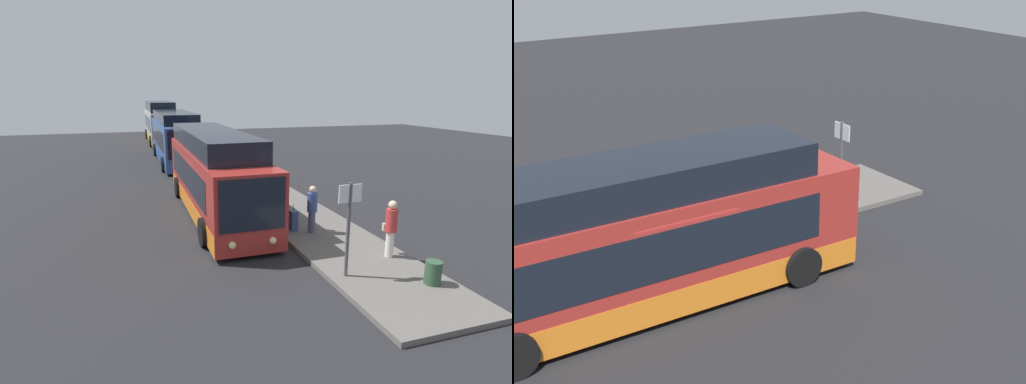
# 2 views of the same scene
# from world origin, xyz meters

# --- Properties ---
(ground) EXTENTS (80.00, 80.00, 0.00)m
(ground) POSITION_xyz_m (0.00, 0.00, 0.00)
(ground) COLOR #232326
(platform) EXTENTS (20.00, 3.19, 0.15)m
(platform) POSITION_xyz_m (0.00, 3.19, 0.08)
(platform) COLOR #605B56
(platform) RESTS_ON ground
(bus_lead) EXTENTS (10.98, 2.71, 3.60)m
(bus_lead) POSITION_xyz_m (-0.71, -0.00, 1.62)
(bus_lead) COLOR maroon
(bus_lead) RESTS_ON ground
(bus_second) EXTENTS (11.38, 2.90, 3.74)m
(bus_second) POSITION_xyz_m (-14.75, -0.00, 1.71)
(bus_second) COLOR #33518C
(bus_second) RESTS_ON ground
(bus_third) EXTENTS (11.57, 2.88, 4.21)m
(bus_third) POSITION_xyz_m (-27.91, -0.00, 1.89)
(bus_third) COLOR #B2ADA8
(bus_third) RESTS_ON ground
(passenger_boarding) EXTENTS (0.59, 0.43, 1.82)m
(passenger_boarding) POSITION_xyz_m (6.08, 4.10, 1.15)
(passenger_boarding) COLOR silver
(passenger_boarding) RESTS_ON platform
(passenger_waiting) EXTENTS (0.63, 0.57, 1.76)m
(passenger_waiting) POSITION_xyz_m (3.29, 2.76, 1.11)
(passenger_waiting) COLOR #4C476B
(passenger_waiting) RESTS_ON platform
(suitcase) EXTENTS (0.42, 0.25, 0.97)m
(suitcase) POSITION_xyz_m (2.80, 2.22, 0.52)
(suitcase) COLOR #334C7F
(suitcase) RESTS_ON platform
(sign_post) EXTENTS (0.10, 0.69, 2.70)m
(sign_post) POSITION_xyz_m (6.88, 2.10, 1.85)
(sign_post) COLOR #4C4C51
(sign_post) RESTS_ON platform
(trash_bin) EXTENTS (0.44, 0.44, 0.65)m
(trash_bin) POSITION_xyz_m (8.03, 4.08, 0.48)
(trash_bin) COLOR #2D4C33
(trash_bin) RESTS_ON platform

